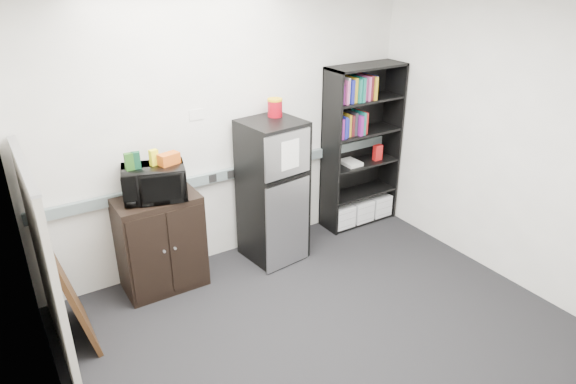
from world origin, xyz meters
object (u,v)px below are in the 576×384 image
(cubicle_partition, at_px, (45,263))
(cabinet, at_px, (161,243))
(bookshelf, at_px, (361,148))
(refrigerator, at_px, (273,192))
(microwave, at_px, (154,183))

(cubicle_partition, relative_size, cabinet, 1.74)
(bookshelf, distance_m, cabinet, 2.47)
(bookshelf, height_order, cabinet, bookshelf)
(cabinet, distance_m, refrigerator, 1.21)
(bookshelf, xyz_separation_m, cubicle_partition, (-3.43, -0.49, -0.10))
(microwave, xyz_separation_m, refrigerator, (1.17, -0.06, -0.35))
(cubicle_partition, bearing_deg, microwave, 21.94)
(bookshelf, bearing_deg, cabinet, -178.48)
(bookshelf, distance_m, refrigerator, 1.27)
(cubicle_partition, height_order, cabinet, cubicle_partition)
(cubicle_partition, height_order, microwave, cubicle_partition)
(microwave, bearing_deg, bookshelf, 17.73)
(cabinet, bearing_deg, refrigerator, -3.90)
(microwave, bearing_deg, cabinet, 105.84)
(cabinet, bearing_deg, bookshelf, 1.52)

